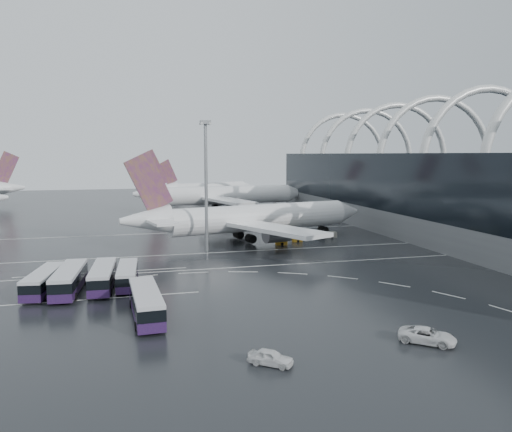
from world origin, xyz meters
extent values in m
plane|color=black|center=(0.00, 0.00, 0.00)|extent=(420.00, 420.00, 0.00)
cube|color=slate|center=(62.00, 20.00, 3.00)|extent=(42.00, 160.00, 6.00)
cube|color=black|center=(62.00, 20.00, 13.00)|extent=(42.00, 160.00, 14.00)
torus|color=silver|center=(58.00, 9.00, 18.00)|extent=(33.80, 1.80, 33.80)
torus|color=silver|center=(58.00, 28.00, 18.00)|extent=(33.80, 1.80, 33.80)
torus|color=silver|center=(58.00, 47.00, 18.00)|extent=(33.80, 1.80, 33.80)
torus|color=silver|center=(58.00, 66.00, 18.00)|extent=(33.80, 1.80, 33.80)
torus|color=silver|center=(58.00, 85.00, 18.00)|extent=(33.80, 1.80, 33.80)
cube|color=white|center=(0.00, -2.00, 0.01)|extent=(120.00, 0.25, 0.01)
cube|color=white|center=(0.00, 12.00, 0.01)|extent=(120.00, 0.25, 0.01)
cube|color=white|center=(0.00, 40.00, 0.01)|extent=(120.00, 0.25, 0.01)
cube|color=white|center=(-24.00, -16.00, 0.01)|extent=(28.00, 0.25, 0.01)
cube|color=white|center=(-24.00, 0.00, 0.01)|extent=(28.00, 0.25, 0.01)
cylinder|color=white|center=(10.10, 24.04, 5.32)|extent=(43.77, 15.88, 6.05)
cone|color=white|center=(34.34, 29.75, 5.32)|extent=(7.48, 7.32, 6.05)
cone|color=white|center=(-16.17, 17.85, 6.36)|extent=(11.54, 8.28, 6.05)
cube|color=#5B1B72|center=(-15.15, 18.09, 14.08)|extent=(9.92, 2.91, 12.82)
cube|color=white|center=(-14.14, 18.33, 6.36)|extent=(8.87, 19.35, 0.52)
cube|color=white|center=(9.03, 10.40, 4.69)|extent=(17.73, 26.69, 0.83)
cube|color=white|center=(3.05, 35.77, 4.69)|extent=(7.87, 26.22, 0.83)
cylinder|color=slate|center=(11.24, 14.67, 2.82)|extent=(6.40, 4.77, 3.55)
cylinder|color=slate|center=(6.93, 32.94, 2.82)|extent=(6.40, 4.77, 3.55)
cube|color=black|center=(6.04, 23.08, 1.15)|extent=(13.71, 9.37, 2.29)
cylinder|color=white|center=(15.23, 85.59, 5.56)|extent=(44.29, 9.05, 6.33)
cone|color=white|center=(40.45, 87.16, 5.56)|extent=(6.93, 6.72, 6.33)
cone|color=white|center=(-12.16, 83.88, 6.65)|extent=(11.28, 6.99, 6.33)
cube|color=#5B1B72|center=(-11.07, 83.95, 14.73)|extent=(10.53, 1.31, 13.41)
cube|color=white|center=(-9.98, 84.02, 6.65)|extent=(6.12, 19.90, 0.55)
cube|color=white|center=(11.72, 71.71, 4.91)|extent=(14.67, 28.32, 0.87)
cube|color=white|center=(10.03, 98.93, 4.91)|extent=(11.56, 28.10, 0.87)
cylinder|color=slate|center=(14.75, 75.72, 2.95)|extent=(6.22, 4.07, 3.71)
cylinder|color=slate|center=(13.53, 95.32, 2.95)|extent=(6.22, 4.07, 3.71)
cube|color=black|center=(10.88, 85.32, 1.20)|extent=(13.50, 7.78, 2.40)
cylinder|color=white|center=(17.22, 136.98, 4.59)|extent=(34.33, 18.16, 5.22)
cone|color=white|center=(35.89, 144.68, 4.59)|extent=(6.98, 6.88, 5.22)
cone|color=white|center=(-3.11, 128.60, 5.49)|extent=(10.31, 8.25, 5.22)
cube|color=#5B1B72|center=(-2.28, 128.94, 12.15)|extent=(8.22, 3.80, 11.06)
cube|color=white|center=(-1.45, 129.29, 5.49)|extent=(9.92, 16.52, 0.45)
cube|color=white|center=(18.18, 125.21, 4.05)|extent=(17.91, 22.12, 0.72)
cube|color=white|center=(9.61, 146.01, 4.05)|extent=(10.26, 23.26, 0.72)
cylinder|color=slate|center=(19.47, 129.15, 2.43)|extent=(5.74, 4.71, 3.06)
cylinder|color=slate|center=(13.30, 144.13, 2.43)|extent=(5.74, 4.71, 3.06)
cube|color=black|center=(13.89, 135.61, 0.99)|extent=(12.18, 9.44, 1.98)
cone|color=white|center=(-64.22, 128.97, 6.54)|extent=(12.11, 9.19, 6.22)
cube|color=#5B1B72|center=(-65.24, 128.64, 14.48)|extent=(10.04, 3.75, 13.19)
cube|color=white|center=(-66.26, 128.32, 6.54)|extent=(10.46, 19.86, 0.54)
cube|color=#1F1239|center=(-31.46, -10.73, 0.89)|extent=(4.74, 13.10, 1.08)
cube|color=black|center=(-31.46, -10.73, 2.07)|extent=(4.75, 12.86, 1.28)
cube|color=silver|center=(-31.46, -10.73, 2.93)|extent=(4.74, 13.10, 0.44)
cylinder|color=black|center=(-30.72, -14.99, 0.49)|extent=(0.49, 1.03, 0.99)
cylinder|color=black|center=(-33.43, -14.58, 0.49)|extent=(0.49, 1.03, 0.99)
cylinder|color=black|center=(-29.50, -6.87, 0.49)|extent=(0.49, 1.03, 0.99)
cylinder|color=black|center=(-32.21, -6.47, 0.49)|extent=(0.49, 1.03, 0.99)
cube|color=#1F1239|center=(-28.01, -11.39, 0.97)|extent=(4.11, 14.20, 1.19)
cube|color=black|center=(-28.01, -11.39, 2.26)|extent=(4.15, 13.93, 1.40)
cube|color=silver|center=(-28.01, -11.39, 3.21)|extent=(4.11, 14.20, 0.49)
cylinder|color=black|center=(-26.83, -15.97, 0.54)|extent=(0.45, 1.10, 1.08)
cylinder|color=black|center=(-29.83, -15.76, 0.54)|extent=(0.45, 1.10, 1.08)
cylinder|color=black|center=(-26.20, -7.02, 0.54)|extent=(0.45, 1.10, 1.08)
cylinder|color=black|center=(-29.19, -6.81, 0.54)|extent=(0.45, 1.10, 1.08)
cube|color=#1F1239|center=(-23.43, -10.45, 0.93)|extent=(3.72, 13.57, 1.14)
cube|color=black|center=(-23.43, -10.45, 2.17)|extent=(3.77, 13.31, 1.34)
cube|color=silver|center=(-23.43, -10.45, 3.07)|extent=(3.72, 13.57, 0.46)
cylinder|color=black|center=(-22.23, -14.82, 0.52)|extent=(0.42, 1.05, 1.03)
cylinder|color=black|center=(-25.10, -14.66, 0.52)|extent=(0.42, 1.05, 1.03)
cylinder|color=black|center=(-21.76, -6.24, 0.52)|extent=(0.42, 1.05, 1.03)
cylinder|color=black|center=(-24.63, -6.08, 0.52)|extent=(0.42, 1.05, 1.03)
cube|color=#1F1239|center=(-19.90, -9.86, 0.84)|extent=(3.32, 12.32, 1.03)
cube|color=black|center=(-19.90, -9.86, 1.97)|extent=(3.36, 12.08, 1.22)
cube|color=silver|center=(-19.90, -9.86, 2.79)|extent=(3.32, 12.32, 0.42)
cylinder|color=black|center=(-18.79, -13.82, 0.47)|extent=(0.37, 0.95, 0.94)
cylinder|color=black|center=(-21.40, -13.69, 0.47)|extent=(0.37, 0.95, 0.94)
cylinder|color=black|center=(-18.41, -6.02, 0.47)|extent=(0.37, 0.95, 0.94)
cylinder|color=black|center=(-21.02, -5.89, 0.47)|extent=(0.37, 0.95, 0.94)
cube|color=#1F1239|center=(-17.76, -25.69, 0.97)|extent=(3.84, 14.09, 1.18)
cube|color=black|center=(-17.76, -25.69, 2.25)|extent=(3.89, 13.82, 1.39)
cube|color=silver|center=(-17.76, -25.69, 3.19)|extent=(3.84, 14.09, 0.48)
cylinder|color=black|center=(-16.03, -30.07, 0.54)|extent=(0.43, 1.09, 1.07)
cylinder|color=black|center=(-19.01, -30.22, 0.54)|extent=(0.43, 1.09, 1.07)
cylinder|color=black|center=(-16.50, -21.15, 0.54)|extent=(0.43, 1.09, 1.07)
cylinder|color=black|center=(-19.48, -21.31, 0.54)|extent=(0.43, 1.09, 1.07)
imported|color=silver|center=(10.51, -41.64, 0.81)|extent=(6.22, 5.84, 1.63)
imported|color=silver|center=(-6.98, -42.74, 0.74)|extent=(4.53, 3.99, 1.48)
cylinder|color=gray|center=(-4.09, 13.70, 12.88)|extent=(0.64, 0.64, 25.77)
cube|color=gray|center=(-4.09, 13.70, 26.04)|extent=(2.02, 2.02, 0.74)
cube|color=silver|center=(-4.09, 13.70, 25.77)|extent=(1.84, 1.84, 0.37)
cube|color=#BA8018|center=(17.57, 19.78, 0.58)|extent=(2.14, 1.27, 1.17)
cube|color=#BA8018|center=(12.97, 17.18, 0.66)|extent=(2.40, 1.42, 1.31)
cube|color=slate|center=(27.30, 23.22, 0.68)|extent=(2.50, 1.48, 1.37)
camera|label=1|loc=(-19.64, -85.87, 19.75)|focal=35.00mm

